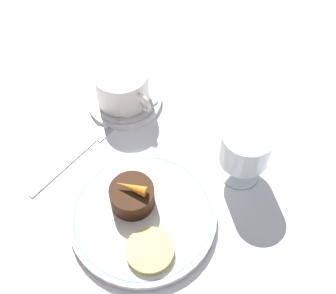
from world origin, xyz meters
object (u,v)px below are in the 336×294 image
at_px(wine_glass, 245,149).
at_px(dessert_cake, 132,196).
at_px(fork, 85,148).
at_px(coffee_cup, 122,85).
at_px(dinner_plate, 143,216).

bearing_deg(wine_glass, dessert_cake, -113.56).
height_order(fork, dessert_cake, dessert_cake).
distance_m(fork, dessert_cake, 0.14).
bearing_deg(coffee_cup, wine_glass, 9.40).
bearing_deg(dessert_cake, wine_glass, 66.44).
bearing_deg(coffee_cup, dessert_cake, -36.12).
bearing_deg(wine_glass, fork, -143.72).
distance_m(dinner_plate, wine_glass, 0.18).
height_order(coffee_cup, dessert_cake, coffee_cup).
bearing_deg(coffee_cup, fork, -73.76).
bearing_deg(dessert_cake, dinner_plate, -6.92).
xyz_separation_m(dinner_plate, wine_glass, (0.05, 0.17, 0.06)).
relative_size(coffee_cup, dessert_cake, 1.79).
height_order(wine_glass, dessert_cake, wine_glass).
xyz_separation_m(coffee_cup, wine_glass, (0.24, 0.04, 0.02)).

